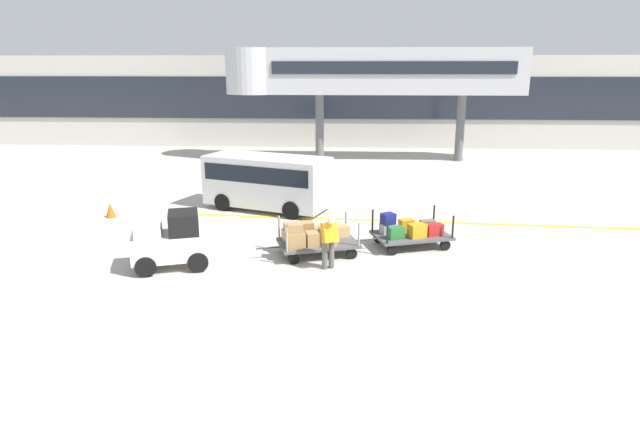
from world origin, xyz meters
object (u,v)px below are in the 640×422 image
baggage_handler (329,240)px  baggage_cart_lead (314,237)px  baggage_tug (172,242)px  baggage_cart_middle (410,231)px  safety_cone_near (110,210)px  shuttle_van (267,178)px

baggage_handler → baggage_cart_lead: bearing=113.5°
baggage_tug → baggage_cart_middle: 7.12m
baggage_tug → baggage_cart_lead: 4.05m
baggage_tug → baggage_cart_middle: (6.79, 2.13, -0.26)m
baggage_cart_middle → baggage_cart_lead: bearing=-162.6°
baggage_handler → safety_cone_near: size_ratio=2.84×
baggage_tug → safety_cone_near: (-4.00, 4.84, -0.48)m
baggage_cart_middle → safety_cone_near: bearing=165.9°
baggage_cart_middle → safety_cone_near: (-10.79, 2.70, -0.22)m
baggage_cart_middle → shuttle_van: shuttle_van is taller
baggage_cart_lead → baggage_cart_middle: size_ratio=1.00×
baggage_cart_middle → baggage_handler: size_ratio=1.97×
baggage_cart_middle → baggage_handler: bearing=-140.0°
safety_cone_near → shuttle_van: bearing=14.6°
baggage_handler → shuttle_van: size_ratio=0.30×
shuttle_van → baggage_cart_middle: bearing=-39.3°
safety_cone_near → baggage_handler: bearing=-29.6°
baggage_tug → baggage_cart_lead: size_ratio=0.76×
baggage_tug → baggage_cart_lead: baggage_tug is taller
baggage_cart_middle → baggage_handler: baggage_handler is taller
baggage_handler → shuttle_van: 6.79m
shuttle_van → baggage_tug: bearing=-104.9°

